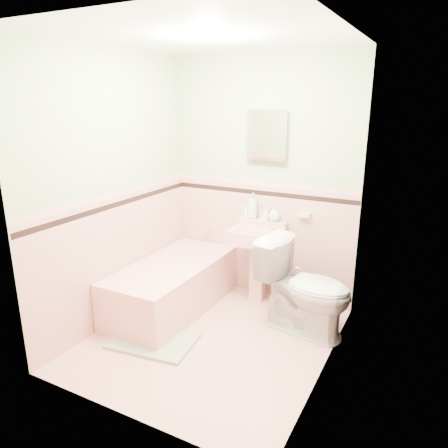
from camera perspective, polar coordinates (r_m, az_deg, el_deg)
The scene contains 32 objects.
floor at distance 3.89m, azimuth -1.78°, elevation -15.22°, with size 2.20×2.20×0.00m, color #E9A598.
ceiling at distance 3.34m, azimuth -2.19°, elevation 24.30°, with size 2.20×2.20×0.00m, color white.
wall_back at distance 4.37m, azimuth 5.23°, elevation 5.94°, with size 2.50×2.50×0.00m, color #F6E9C9.
wall_front at distance 2.55m, azimuth -14.32°, elevation -2.21°, with size 2.50×2.50×0.00m, color #F6E9C9.
wall_left at distance 3.99m, azimuth -14.59°, elevation 4.45°, with size 2.50×2.50×0.00m, color #F6E9C9.
wall_right at distance 3.05m, azimuth 14.58°, elevation 0.85°, with size 2.50×2.50×0.00m, color #F6E9C9.
wainscot_back at distance 4.53m, azimuth 4.95°, elevation -2.20°, with size 2.00×2.00×0.00m, color #EBAA9E.
wainscot_front at distance 2.83m, azimuth -13.20°, elevation -14.74°, with size 2.00×2.00×0.00m, color #EBAA9E.
wainscot_left at distance 4.16m, azimuth -13.83°, elevation -4.36°, with size 2.20×2.20×0.00m, color #EBAA9E.
wainscot_right at distance 3.28m, azimuth 13.56°, elevation -10.12°, with size 2.20×2.20×0.00m, color #EBAA9E.
accent_back at distance 4.38m, azimuth 5.09°, elevation 4.23°, with size 2.00×2.00×0.00m, color black.
accent_front at distance 2.60m, azimuth -13.85°, elevation -4.81°, with size 2.00×2.00×0.00m, color black.
accent_left at distance 4.00m, azimuth -14.26°, elevation 2.61°, with size 2.20×2.20×0.00m, color black.
accent_right at distance 3.09m, azimuth 14.09°, elevation -1.43°, with size 2.20×2.20×0.00m, color black.
cap_back at distance 4.36m, azimuth 5.12°, elevation 5.51°, with size 2.00×2.00×0.00m, color pink.
cap_front at distance 2.57m, azimuth -14.00°, elevation -2.73°, with size 2.00×2.00×0.00m, color pink.
cap_left at distance 3.98m, azimuth -14.37°, elevation 4.00°, with size 2.20×2.20×0.00m, color pink.
cap_right at distance 3.06m, azimuth 14.22°, elevation 0.35°, with size 2.20×2.20×0.00m, color pink.
bathtub at distance 4.33m, azimuth -6.97°, elevation -8.50°, with size 0.70×1.50×0.45m, color #E4A094.
tub_faucet at distance 4.75m, azimuth -2.22°, elevation -0.86°, with size 0.04×0.04×0.12m, color silver.
sink at distance 4.38m, azimuth 4.32°, elevation -5.66°, with size 0.51×0.48×0.79m, color #E4A094, non-canonical shape.
sink_faucet at distance 4.33m, azimuth 5.22°, elevation 1.76°, with size 0.02×0.02×0.10m, color silver.
medicine_cabinet at distance 4.27m, azimuth 5.86°, elevation 11.76°, with size 0.39×0.04×0.49m, color white.
soap_dish at distance 4.25m, azimuth 10.76°, elevation 1.25°, with size 0.12×0.07×0.04m, color #E4A094.
soap_bottle_left at distance 4.41m, azimuth 3.91°, elevation 2.48°, with size 0.10×0.10×0.27m, color #B2B2B2.
soap_bottle_mid at distance 4.37m, azimuth 5.51°, elevation 1.65°, with size 0.08×0.08×0.17m, color #B2B2B2.
soap_bottle_right at distance 4.33m, azimuth 6.83°, elevation 1.40°, with size 0.12×0.12×0.16m, color #B2B2B2.
tube at distance 4.45m, azimuth 3.02°, elevation 1.67°, with size 0.04×0.04×0.12m, color white.
toilet at distance 3.88m, azimuth 10.98°, elevation -8.48°, with size 0.48×0.84×0.86m, color white.
bucket at distance 4.48m, azimuth 9.59°, elevation -9.03°, with size 0.27×0.27×0.27m, color #1417B3, non-canonical shape.
bath_mat at distance 3.87m, azimuth -9.60°, elevation -15.39°, with size 0.71×0.48×0.03m, color gray.
shoe at distance 3.87m, azimuth -11.07°, elevation -14.80°, with size 0.13×0.06×0.05m, color #BF1E59.
Camera 1 is at (1.65, -2.87, 2.04)m, focal length 33.71 mm.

